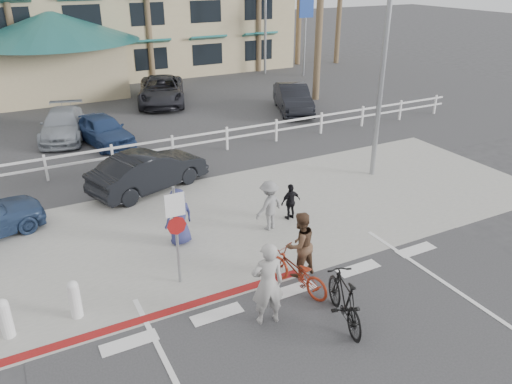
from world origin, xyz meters
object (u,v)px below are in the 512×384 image
sign_post (176,231)px  car_white_sedan (149,171)px  bike_red (297,272)px  bike_black (344,299)px

sign_post → car_white_sedan: (1.00, 5.83, -0.76)m
sign_post → car_white_sedan: size_ratio=0.69×
bike_red → sign_post: bearing=-49.1°
car_white_sedan → bike_red: bearing=171.4°
sign_post → car_white_sedan: bearing=80.3°
sign_post → bike_black: (2.68, -3.10, -0.86)m
sign_post → bike_black: size_ratio=1.49×
bike_red → car_white_sedan: (-1.41, 7.43, 0.20)m
sign_post → bike_black: bearing=-49.1°
bike_black → sign_post: bearing=-33.2°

